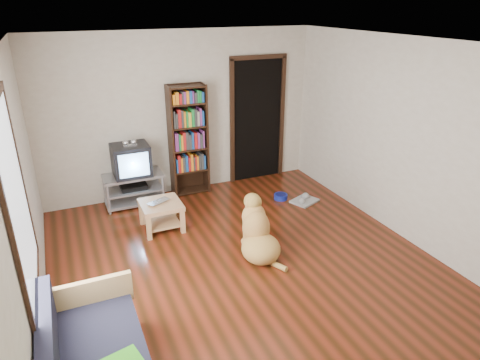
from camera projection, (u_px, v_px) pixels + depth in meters
name	position (u px, v px, depth m)	size (l,w,h in m)	color
ground	(245.00, 264.00, 5.24)	(5.00, 5.00, 0.00)	#602010
ceiling	(247.00, 43.00, 4.23)	(5.00, 5.00, 0.00)	white
wall_back	(181.00, 114.00, 6.84)	(4.50, 4.50, 0.00)	beige
wall_front	(414.00, 299.00, 2.63)	(4.50, 4.50, 0.00)	beige
wall_left	(22.00, 201.00, 3.90)	(5.00, 5.00, 0.00)	beige
wall_right	(403.00, 141.00, 5.57)	(5.00, 5.00, 0.00)	beige
laptop	(161.00, 203.00, 5.89)	(0.32, 0.21, 0.03)	silver
dog_bowl	(281.00, 197.00, 6.95)	(0.22, 0.22, 0.08)	navy
grey_rag	(305.00, 201.00, 6.86)	(0.40, 0.32, 0.03)	#9D9D9D
window	(17.00, 203.00, 3.41)	(0.03, 1.46, 1.70)	white
doorway	(257.00, 117.00, 7.40)	(1.03, 0.05, 2.19)	black
tv_stand	(134.00, 188.00, 6.70)	(0.90, 0.45, 0.50)	#99999E
crt_tv	(131.00, 159.00, 6.53)	(0.55, 0.52, 0.58)	black
bookshelf	(188.00, 135.00, 6.85)	(0.60, 0.30, 1.80)	black
coffee_table	(161.00, 211.00, 5.96)	(0.55, 0.55, 0.40)	tan
dog	(258.00, 234.00, 5.36)	(0.54, 0.95, 0.78)	tan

